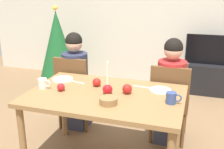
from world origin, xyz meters
The scene contains 20 objects.
back_wall centered at (0.00, 2.60, 1.30)m, with size 6.40×0.10×2.60m, color beige.
dining_table centered at (0.00, 0.00, 0.67)m, with size 1.40×0.90×0.75m.
chair_left centered at (-0.60, 0.61, 0.51)m, with size 0.40×0.40×0.90m.
chair_right centered at (0.52, 0.61, 0.51)m, with size 0.40×0.40×0.90m.
person_left_child centered at (-0.60, 0.64, 0.57)m, with size 0.30×0.30×1.17m.
person_right_child centered at (0.52, 0.64, 0.57)m, with size 0.30×0.30×1.17m.
tv_stand centered at (0.96, 2.30, 0.24)m, with size 0.64×0.40×0.48m, color black.
tv centered at (0.96, 2.30, 0.71)m, with size 0.79×0.05×0.46m.
christmas_tree centered at (-1.51, 1.91, 0.71)m, with size 0.64×0.64×1.36m.
candle_centerpiece centered at (0.02, 0.00, 0.81)m, with size 0.09×0.09×0.30m.
plate_left centered at (-0.54, 0.23, 0.76)m, with size 0.21×0.21×0.01m, color silver.
plate_right centered at (0.46, 0.23, 0.76)m, with size 0.20×0.20×0.01m, color white.
mug_left centered at (-0.61, -0.05, 0.80)m, with size 0.13×0.08×0.10m.
mug_right centered at (0.59, -0.03, 0.80)m, with size 0.13×0.08×0.10m.
fork_left centered at (-0.37, 0.20, 0.75)m, with size 0.18×0.01×0.01m, color silver.
fork_right centered at (0.28, 0.26, 0.75)m, with size 0.18×0.01×0.01m, color silver.
bowl_walnuts centered at (0.10, -0.20, 0.78)m, with size 0.15×0.15×0.06m, color olive.
apple_near_candle centered at (-0.14, 0.16, 0.79)m, with size 0.08×0.08×0.08m, color red.
apple_by_left_plate centered at (-0.41, -0.06, 0.79)m, with size 0.07×0.07×0.07m, color red.
apple_by_right_mug centered at (0.19, 0.07, 0.79)m, with size 0.09×0.09×0.09m, color #AF1C18.
Camera 1 is at (0.76, -2.19, 1.70)m, focal length 44.53 mm.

